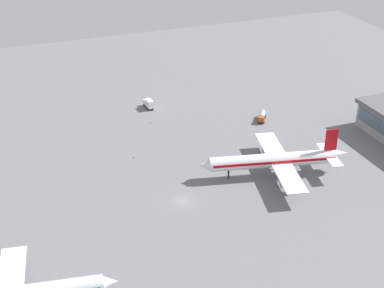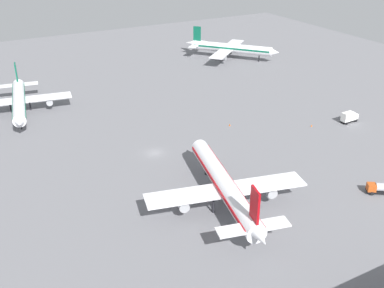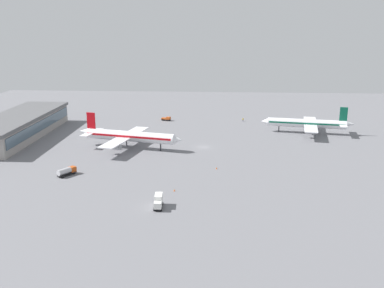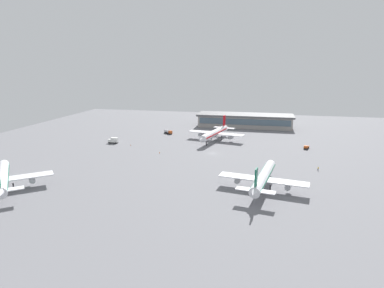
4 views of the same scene
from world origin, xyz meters
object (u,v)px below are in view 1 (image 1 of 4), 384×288
(catering_truck, at_px, (149,104))
(safety_cone_mid_apron, at_px, (151,122))
(safety_cone_near_gate, at_px, (134,157))
(airplane_taxiing, at_px, (275,160))
(fuel_truck, at_px, (262,116))

(catering_truck, distance_m, safety_cone_mid_apron, 12.12)
(safety_cone_near_gate, relative_size, safety_cone_mid_apron, 1.00)
(safety_cone_near_gate, distance_m, safety_cone_mid_apron, 23.77)
(airplane_taxiing, height_order, fuel_truck, airplane_taxiing)
(safety_cone_near_gate, bearing_deg, airplane_taxiing, -124.65)
(safety_cone_near_gate, bearing_deg, fuel_truck, -78.68)
(catering_truck, height_order, safety_cone_near_gate, catering_truck)
(catering_truck, xyz_separation_m, safety_cone_near_gate, (-32.32, 14.71, -1.40))
(fuel_truck, distance_m, safety_cone_mid_apron, 36.72)
(catering_truck, xyz_separation_m, safety_cone_mid_apron, (-11.68, 2.91, -1.40))
(fuel_truck, xyz_separation_m, safety_cone_near_gate, (-9.35, 46.72, -1.09))
(fuel_truck, height_order, catering_truck, catering_truck)
(airplane_taxiing, distance_m, catering_truck, 58.82)
(airplane_taxiing, relative_size, catering_truck, 7.40)
(airplane_taxiing, height_order, safety_cone_mid_apron, airplane_taxiing)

